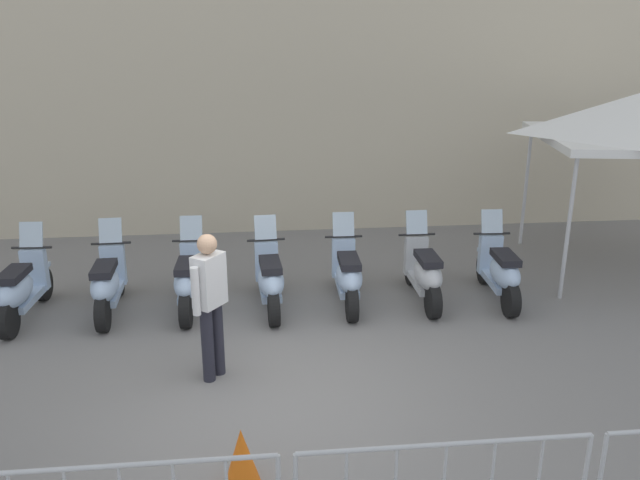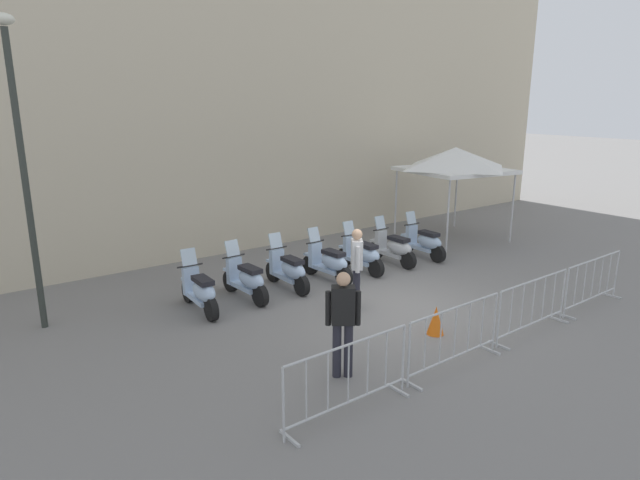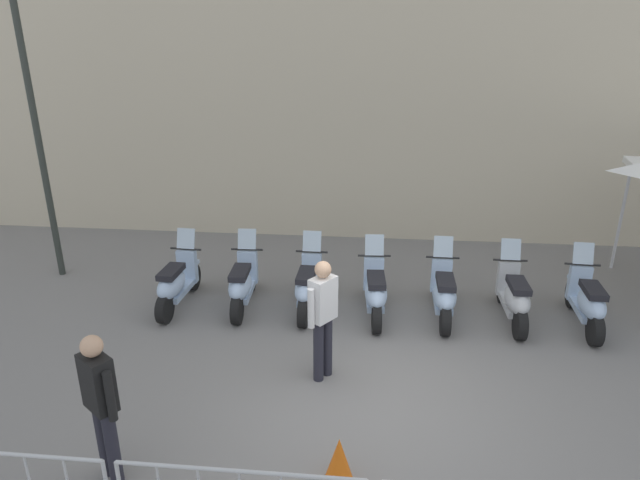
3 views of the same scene
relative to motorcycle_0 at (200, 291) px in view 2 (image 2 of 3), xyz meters
The scene contains 18 objects.
ground_plane 4.08m from the motorcycle_0, 23.98° to the right, with size 120.00×120.00×0.00m, color slate.
building_facade 8.09m from the motorcycle_0, 65.43° to the left, with size 28.00×2.40×11.77m, color beige.
motorcycle_0 is the anchor object (origin of this frame).
motorcycle_1 1.13m from the motorcycle_0, 13.84° to the left, with size 0.69×1.71×1.24m.
motorcycle_2 2.25m from the motorcycle_0, 11.88° to the left, with size 0.62×1.72×1.24m.
motorcycle_3 3.38m from the motorcycle_0, ahead, with size 0.71×1.71×1.24m.
motorcycle_4 4.50m from the motorcycle_0, 10.25° to the left, with size 0.62×1.72×1.24m.
motorcycle_5 5.62m from the motorcycle_0, 10.02° to the left, with size 0.64×1.72×1.24m.
motorcycle_6 6.74m from the motorcycle_0, ahead, with size 0.59×1.72×1.24m.
barrier_segment_0 4.73m from the motorcycle_0, 80.39° to the right, with size 2.14×0.77×1.07m.
barrier_segment_1 5.24m from the motorcycle_0, 54.90° to the right, with size 2.14×0.77×1.07m.
barrier_segment_2 6.53m from the motorcycle_0, 36.73° to the right, with size 2.14×0.77×1.07m.
barrier_segment_3 8.25m from the motorcycle_0, 25.31° to the right, with size 2.14×0.77×1.07m.
street_lamp 4.22m from the motorcycle_0, 167.36° to the left, with size 0.36×0.36×5.69m.
officer_near_row_end 3.28m from the motorcycle_0, 24.31° to the right, with size 0.36×0.50×1.73m.
officer_mid_plaza 3.94m from the motorcycle_0, 71.30° to the right, with size 0.50×0.36×1.73m.
canopy_tent 9.47m from the motorcycle_0, 15.99° to the left, with size 2.85×2.85×2.91m.
traffic_cone 4.77m from the motorcycle_0, 40.88° to the right, with size 0.32×0.32×0.55m, color orange.
Camera 2 is at (-6.31, -8.68, 4.18)m, focal length 29.89 mm.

